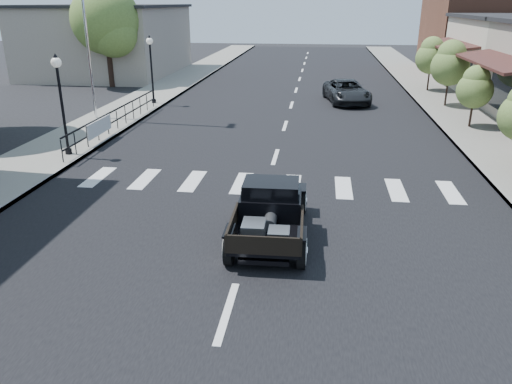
# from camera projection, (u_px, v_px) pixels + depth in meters

# --- Properties ---
(ground) EXTENTS (120.00, 120.00, 0.00)m
(ground) POSITION_uv_depth(u_px,v_px,m) (249.00, 241.00, 12.07)
(ground) COLOR black
(ground) RESTS_ON ground
(road) EXTENTS (14.00, 80.00, 0.02)m
(road) POSITION_uv_depth(u_px,v_px,m) (289.00, 113.00, 25.96)
(road) COLOR black
(road) RESTS_ON ground
(road_markings) EXTENTS (12.00, 60.00, 0.06)m
(road_markings) POSITION_uv_depth(u_px,v_px,m) (282.00, 137.00, 21.34)
(road_markings) COLOR silver
(road_markings) RESTS_ON ground
(sidewalk_left) EXTENTS (3.00, 80.00, 0.15)m
(sidewalk_left) POSITION_uv_depth(u_px,v_px,m) (132.00, 107.00, 26.94)
(sidewalk_left) COLOR gray
(sidewalk_left) RESTS_ON ground
(sidewalk_right) EXTENTS (3.00, 80.00, 0.15)m
(sidewalk_right) POSITION_uv_depth(u_px,v_px,m) (459.00, 116.00, 24.94)
(sidewalk_right) COLOR gray
(sidewalk_right) RESTS_ON ground
(low_building_left) EXTENTS (10.00, 12.00, 5.00)m
(low_building_left) POSITION_uv_depth(u_px,v_px,m) (109.00, 41.00, 38.88)
(low_building_left) COLOR #AC9F90
(low_building_left) RESTS_ON ground
(far_building_right) EXTENTS (11.00, 10.00, 7.00)m
(far_building_right) POSITION_uv_depth(u_px,v_px,m) (504.00, 28.00, 38.63)
(far_building_right) COLOR brown
(far_building_right) RESTS_ON ground
(railing) EXTENTS (0.08, 10.00, 1.00)m
(railing) POSITION_uv_depth(u_px,v_px,m) (117.00, 117.00, 21.96)
(railing) COLOR black
(railing) RESTS_ON sidewalk_left
(banner) EXTENTS (0.04, 2.20, 0.60)m
(banner) POSITION_uv_depth(u_px,v_px,m) (100.00, 133.00, 20.17)
(banner) COLOR silver
(banner) RESTS_ON sidewalk_left
(lamp_post_b) EXTENTS (0.36, 0.36, 3.60)m
(lamp_post_b) POSITION_uv_depth(u_px,v_px,m) (62.00, 105.00, 17.83)
(lamp_post_b) COLOR black
(lamp_post_b) RESTS_ON sidewalk_left
(lamp_post_c) EXTENTS (0.36, 0.36, 3.60)m
(lamp_post_c) POSITION_uv_depth(u_px,v_px,m) (152.00, 70.00, 27.09)
(lamp_post_c) COLOR black
(lamp_post_c) RESTS_ON sidewalk_left
(big_tree_far) EXTENTS (4.47, 4.47, 6.56)m
(big_tree_far) POSITION_uv_depth(u_px,v_px,m) (107.00, 36.00, 32.75)
(big_tree_far) COLOR #557130
(big_tree_far) RESTS_ON ground
(small_tree_c) EXTENTS (1.56, 1.56, 2.60)m
(small_tree_c) POSITION_uv_depth(u_px,v_px,m) (474.00, 98.00, 22.05)
(small_tree_c) COLOR #546C31
(small_tree_c) RESTS_ON sidewalk_right
(small_tree_d) EXTENTS (1.99, 1.99, 3.31)m
(small_tree_d) POSITION_uv_depth(u_px,v_px,m) (449.00, 74.00, 26.46)
(small_tree_d) COLOR #546C31
(small_tree_d) RESTS_ON sidewalk_right
(small_tree_e) EXTENTS (1.90, 1.90, 3.16)m
(small_tree_e) POSITION_uv_depth(u_px,v_px,m) (430.00, 65.00, 31.09)
(small_tree_e) COLOR #546C31
(small_tree_e) RESTS_ON sidewalk_right
(hotrod_pickup) EXTENTS (2.02, 4.16, 1.43)m
(hotrod_pickup) POSITION_uv_depth(u_px,v_px,m) (270.00, 210.00, 12.04)
(hotrod_pickup) COLOR black
(hotrod_pickup) RESTS_ON ground
(second_car) EXTENTS (2.86, 4.85, 1.27)m
(second_car) POSITION_uv_depth(u_px,v_px,m) (347.00, 92.00, 28.31)
(second_car) COLOR black
(second_car) RESTS_ON ground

